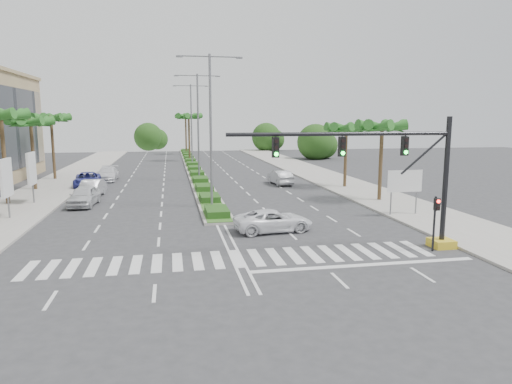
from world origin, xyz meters
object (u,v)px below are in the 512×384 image
(car_right, at_px, (280,177))
(car_parked_d, at_px, (107,174))
(car_crossing, at_px, (273,221))
(car_parked_b, at_px, (91,189))
(car_parked_c, at_px, (87,180))
(car_parked_a, at_px, (84,196))

(car_right, bearing_deg, car_parked_d, -24.44)
(car_crossing, bearing_deg, car_right, -21.06)
(car_parked_b, height_order, car_parked_c, car_parked_b)
(car_parked_b, bearing_deg, car_crossing, -42.12)
(car_parked_b, xyz_separation_m, car_crossing, (13.47, -15.53, -0.08))
(car_parked_a, relative_size, car_parked_d, 0.89)
(car_parked_b, distance_m, car_right, 19.45)
(car_parked_d, bearing_deg, car_parked_c, -105.80)
(car_parked_a, relative_size, car_parked_b, 1.02)
(car_parked_d, xyz_separation_m, car_crossing, (13.51, -27.03, -0.09))
(car_parked_c, relative_size, car_crossing, 1.10)
(car_parked_a, xyz_separation_m, car_parked_d, (-0.14, 15.81, -0.03))
(car_parked_b, relative_size, car_parked_c, 0.85)
(car_parked_b, height_order, car_crossing, car_parked_b)
(car_parked_b, distance_m, car_parked_d, 11.50)
(car_parked_c, height_order, car_parked_d, car_parked_d)
(car_parked_b, relative_size, car_right, 1.01)
(car_parked_b, xyz_separation_m, car_right, (18.85, 4.76, -0.00))
(car_crossing, height_order, car_right, car_right)
(car_parked_c, xyz_separation_m, car_crossing, (14.91, -22.21, -0.07))
(car_parked_b, bearing_deg, car_parked_d, 97.14)
(car_parked_a, relative_size, car_parked_c, 0.87)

